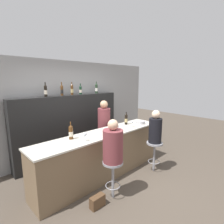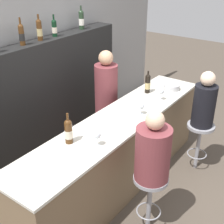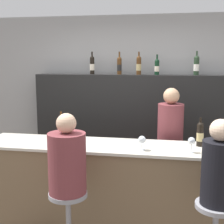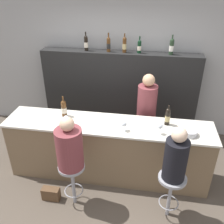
% 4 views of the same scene
% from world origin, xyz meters
% --- Properties ---
extents(ground_plane, '(16.00, 16.00, 0.00)m').
position_xyz_m(ground_plane, '(0.00, 0.00, 0.00)').
color(ground_plane, '#4C4238').
extents(wall_back, '(6.40, 0.05, 2.60)m').
position_xyz_m(wall_back, '(0.00, 1.84, 1.30)').
color(wall_back, '#9E9E9E').
rests_on(wall_back, ground_plane).
extents(bar_counter, '(3.17, 0.64, 0.99)m').
position_xyz_m(bar_counter, '(0.00, 0.30, 0.49)').
color(bar_counter, brown).
rests_on(bar_counter, ground_plane).
extents(back_bar_cabinet, '(2.97, 0.28, 1.71)m').
position_xyz_m(back_bar_cabinet, '(0.00, 1.62, 0.85)').
color(back_bar_cabinet, black).
rests_on(back_bar_cabinet, ground_plane).
extents(wine_bottle_counter_0, '(0.08, 0.08, 0.34)m').
position_xyz_m(wine_bottle_counter_0, '(-0.71, 0.42, 1.12)').
color(wine_bottle_counter_0, '#4C2D14').
rests_on(wine_bottle_counter_0, bar_counter).
extents(wine_bottle_counter_1, '(0.08, 0.08, 0.32)m').
position_xyz_m(wine_bottle_counter_1, '(0.88, 0.42, 1.12)').
color(wine_bottle_counter_1, black).
rests_on(wine_bottle_counter_1, bar_counter).
extents(wine_bottle_backbar_0, '(0.07, 0.07, 0.34)m').
position_xyz_m(wine_bottle_backbar_0, '(-0.63, 1.62, 1.85)').
color(wine_bottle_backbar_0, black).
rests_on(wine_bottle_backbar_0, back_bar_cabinet).
extents(wine_bottle_backbar_1, '(0.07, 0.07, 0.34)m').
position_xyz_m(wine_bottle_backbar_1, '(-0.21, 1.62, 1.84)').
color(wine_bottle_backbar_1, '#4C2D14').
rests_on(wine_bottle_backbar_1, back_bar_cabinet).
extents(wine_bottle_backbar_2, '(0.07, 0.07, 0.33)m').
position_xyz_m(wine_bottle_backbar_2, '(0.08, 1.62, 1.85)').
color(wine_bottle_backbar_2, '#4C2D14').
rests_on(wine_bottle_backbar_2, back_bar_cabinet).
extents(wine_bottle_backbar_3, '(0.07, 0.07, 0.29)m').
position_xyz_m(wine_bottle_backbar_3, '(0.34, 1.62, 1.83)').
color(wine_bottle_backbar_3, black).
rests_on(wine_bottle_backbar_3, back_bar_cabinet).
extents(wine_bottle_backbar_4, '(0.08, 0.08, 0.34)m').
position_xyz_m(wine_bottle_backbar_4, '(0.90, 1.62, 1.85)').
color(wine_bottle_backbar_4, '#233823').
rests_on(wine_bottle_backbar_4, back_bar_cabinet).
extents(wine_glass_0, '(0.08, 0.08, 0.17)m').
position_xyz_m(wine_glass_0, '(-0.59, 0.15, 1.11)').
color(wine_glass_0, silver).
rests_on(wine_glass_0, bar_counter).
extents(wine_glass_1, '(0.08, 0.08, 0.15)m').
position_xyz_m(wine_glass_1, '(0.26, 0.15, 1.10)').
color(wine_glass_1, silver).
rests_on(wine_glass_1, bar_counter).
extents(wine_glass_2, '(0.07, 0.07, 0.16)m').
position_xyz_m(wine_glass_2, '(0.77, 0.15, 1.11)').
color(wine_glass_2, silver).
rests_on(wine_glass_2, bar_counter).
extents(metal_bowl, '(0.23, 0.23, 0.08)m').
position_xyz_m(metal_bowl, '(1.17, 0.20, 1.03)').
color(metal_bowl, '#B7B7BC').
rests_on(metal_bowl, bar_counter).
extents(bar_stool_left, '(0.36, 0.36, 0.70)m').
position_xyz_m(bar_stool_left, '(-0.38, -0.37, 0.54)').
color(bar_stool_left, gray).
rests_on(bar_stool_left, ground_plane).
extents(guest_seated_left, '(0.35, 0.35, 0.75)m').
position_xyz_m(guest_seated_left, '(-0.38, -0.37, 1.01)').
color(guest_seated_left, brown).
rests_on(guest_seated_left, bar_stool_left).
extents(bar_stool_right, '(0.36, 0.36, 0.70)m').
position_xyz_m(bar_stool_right, '(0.96, -0.37, 0.54)').
color(bar_stool_right, gray).
rests_on(bar_stool_right, ground_plane).
extents(guest_seated_right, '(0.29, 0.29, 0.75)m').
position_xyz_m(guest_seated_right, '(0.96, -0.37, 1.02)').
color(guest_seated_right, black).
rests_on(guest_seated_right, bar_stool_right).
extents(bartender, '(0.32, 0.32, 1.58)m').
position_xyz_m(bartender, '(0.56, 0.90, 0.73)').
color(bartender, brown).
rests_on(bartender, ground_plane).
extents(handbag, '(0.26, 0.12, 0.20)m').
position_xyz_m(handbag, '(-0.74, -0.37, 0.10)').
color(handbag, '#513823').
rests_on(handbag, ground_plane).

